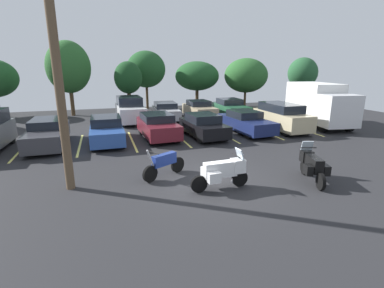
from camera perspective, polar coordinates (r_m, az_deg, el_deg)
The scene contains 23 objects.
ground at distance 11.17m, azimuth 4.26°, elevation -7.69°, with size 44.00×44.00×0.10m, color #262628.
motorcycle_touring at distance 10.33m, azimuth 6.05°, elevation -5.38°, with size 2.21×0.89×1.44m.
motorcycle_second at distance 11.92m, azimuth 22.64°, elevation -3.76°, with size 1.05×2.09×1.42m.
motorcycle_third at distance 11.46m, azimuth -5.54°, elevation -3.88°, with size 1.89×1.15×1.30m.
parking_stripes at distance 17.42m, azimuth -11.69°, elevation 0.59°, with size 23.42×4.97×0.01m.
car_charcoal at distance 17.69m, azimuth -26.58°, elevation 1.92°, with size 1.80×4.89×1.48m.
car_blue at distance 17.38m, azimuth -16.52°, elevation 2.65°, with size 1.81×4.45×1.47m.
car_maroon at distance 17.82m, azimuth -6.79°, elevation 3.57°, with size 2.07×4.41×1.49m.
car_black at distance 17.95m, azimuth 2.26°, elevation 3.64°, with size 2.05×4.30×1.44m.
car_navy at distance 19.49m, azimuth 10.54°, elevation 4.27°, with size 2.15×4.85×1.44m.
car_champagne at distance 20.76m, azimuth 17.29°, elevation 5.14°, with size 1.88×4.68×1.83m.
car_far_white at distance 23.20m, azimuth -12.15°, elevation 6.59°, with size 2.02×4.49×1.99m.
car_far_silver at distance 24.01m, azimuth -5.22°, elevation 6.49°, with size 2.09×4.39×1.42m.
car_far_tan at distance 24.75m, azimuth 1.44°, elevation 6.81°, with size 1.85×4.35×1.47m.
car_far_green at distance 25.84m, azimuth 7.61°, elevation 7.10°, with size 2.11×4.69×1.52m.
box_truck at distance 23.43m, azimuth 23.75°, elevation 7.31°, with size 3.18×6.37×3.07m.
utility_pole at distance 10.62m, azimuth -25.38°, elevation 15.59°, with size 1.36×1.36×8.99m.
tree_far_right at distance 26.76m, azimuth -12.50°, elevation 12.63°, with size 2.44×2.44×4.72m.
tree_rear at distance 32.04m, azimuth 10.61°, elevation 13.15°, with size 4.57×4.57×5.13m.
tree_right at distance 30.45m, azimuth -9.07°, elevation 14.36°, with size 3.90×3.90×5.81m.
tree_far_left at distance 35.15m, azimuth 21.03°, elevation 12.94°, with size 3.21×3.21×5.25m.
tree_center_left at distance 27.89m, azimuth -23.23°, elevation 13.78°, with size 3.71×3.71×6.44m.
tree_center at distance 31.48m, azimuth 1.00°, elevation 13.27°, with size 4.64×4.64×4.81m.
Camera 1 is at (-3.84, -9.56, 4.26)m, focal length 26.99 mm.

